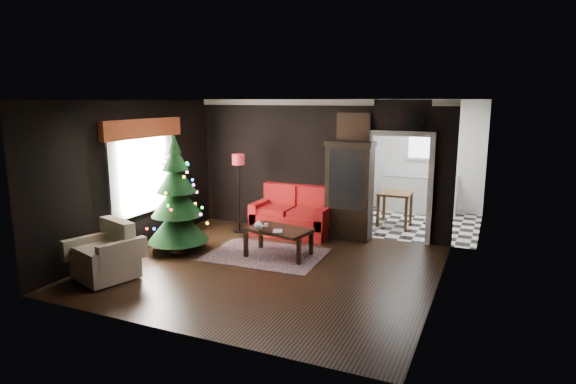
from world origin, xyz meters
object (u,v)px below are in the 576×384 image
at_px(christmas_tree, 177,196).
at_px(floor_lamp, 239,194).
at_px(armchair, 105,251).
at_px(loveseat, 293,211).
at_px(kitchen_table, 395,209).
at_px(wall_clock, 415,122).
at_px(curio_cabinet, 349,193).
at_px(teapot, 258,226).
at_px(coffee_table, 279,242).

bearing_deg(christmas_tree, floor_lamp, 77.18).
bearing_deg(armchair, loveseat, 82.74).
bearing_deg(kitchen_table, wall_clock, -66.25).
bearing_deg(curio_cabinet, christmas_tree, -141.65).
distance_m(curio_cabinet, teapot, 2.21).
xyz_separation_m(loveseat, kitchen_table, (1.80, 1.65, -0.12)).
xyz_separation_m(loveseat, teapot, (0.05, -1.67, 0.10)).
relative_size(curio_cabinet, wall_clock, 5.94).
xyz_separation_m(curio_cabinet, floor_lamp, (-2.29, -0.46, -0.12)).
bearing_deg(loveseat, christmas_tree, -128.73).
bearing_deg(coffee_table, christmas_tree, -165.06).
relative_size(curio_cabinet, christmas_tree, 0.88).
bearing_deg(curio_cabinet, wall_clock, 8.53).
relative_size(loveseat, teapot, 9.48).
distance_m(curio_cabinet, wall_clock, 1.88).
bearing_deg(christmas_tree, kitchen_table, 46.87).
relative_size(loveseat, floor_lamp, 1.00).
bearing_deg(loveseat, kitchen_table, 42.51).
height_order(coffee_table, teapot, teapot).
bearing_deg(wall_clock, loveseat, -170.34).
distance_m(curio_cabinet, coffee_table, 1.94).
bearing_deg(armchair, coffee_table, 64.88).
height_order(curio_cabinet, floor_lamp, curio_cabinet).
height_order(loveseat, curio_cabinet, curio_cabinet).
xyz_separation_m(floor_lamp, teapot, (1.19, -1.42, -0.23)).
xyz_separation_m(loveseat, armchair, (-1.71, -3.52, -0.04)).
distance_m(floor_lamp, coffee_table, 1.95).
bearing_deg(kitchen_table, teapot, -117.79).
bearing_deg(kitchen_table, loveseat, -137.49).
height_order(curio_cabinet, wall_clock, wall_clock).
xyz_separation_m(christmas_tree, kitchen_table, (3.31, 3.54, -0.68)).
bearing_deg(teapot, armchair, -133.46).
xyz_separation_m(loveseat, curio_cabinet, (1.15, 0.22, 0.45)).
bearing_deg(armchair, curio_cabinet, 71.23).
distance_m(floor_lamp, kitchen_table, 3.53).
xyz_separation_m(floor_lamp, christmas_tree, (-0.37, -1.64, 0.22)).
height_order(floor_lamp, coffee_table, floor_lamp).
bearing_deg(floor_lamp, armchair, -99.81).
relative_size(armchair, teapot, 4.84).
bearing_deg(wall_clock, curio_cabinet, -171.47).
bearing_deg(christmas_tree, wall_clock, 30.63).
relative_size(armchair, wall_clock, 2.71).
bearing_deg(floor_lamp, wall_clock, 10.44).
xyz_separation_m(floor_lamp, kitchen_table, (2.94, 1.89, -0.45)).
bearing_deg(coffee_table, floor_lamp, 141.78).
xyz_separation_m(loveseat, christmas_tree, (-1.51, -1.89, 0.55)).
bearing_deg(teapot, coffee_table, 44.62).
xyz_separation_m(teapot, kitchen_table, (1.75, 3.32, -0.23)).
distance_m(coffee_table, wall_clock, 3.44).
xyz_separation_m(loveseat, floor_lamp, (-1.14, -0.24, 0.33)).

